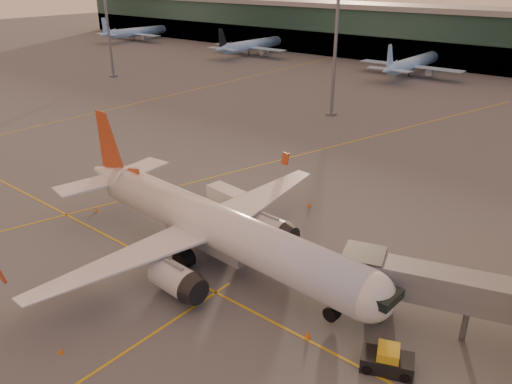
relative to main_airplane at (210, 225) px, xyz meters
The scene contains 14 objects.
ground 9.84m from the main_airplane, 94.18° to the right, with size 600.00×600.00×0.00m, color #4C4F54.
taxi_markings 36.69m from the main_airplane, 102.63° to the left, with size 100.12×173.00×0.01m.
mast_west_far 105.60m from the main_airplane, 149.65° to the left, with size 2.40×2.40×25.60m.
mast_west_near 61.65m from the main_airplane, 109.89° to the left, with size 2.40×2.40×25.60m.
distant_aircraft_row 121.97m from the main_airplane, 116.51° to the left, with size 225.00×34.00×13.00m.
main_airplane is the anchor object (origin of this frame).
jet_bridge 26.24m from the main_airplane, 10.46° to the left, with size 21.52×9.40×6.15m.
catering_truck 10.01m from the main_airplane, 122.95° to the left, with size 5.25×2.78×3.91m.
pushback_tug 21.67m from the main_airplane, ahead, with size 4.40×3.39×2.01m.
cone_nose 21.87m from the main_airplane, ahead, with size 0.42×0.42×0.53m.
cone_tail 19.69m from the main_airplane, behind, with size 0.40×0.40×0.51m.
cone_wing_right 18.13m from the main_airplane, 88.34° to the right, with size 0.40×0.40×0.51m.
cone_wing_left 17.81m from the main_airplane, 87.93° to the left, with size 0.48×0.48×0.62m.
cone_fwd 15.49m from the main_airplane, 14.00° to the right, with size 0.49×0.49×0.62m.
Camera 1 is at (32.83, -22.76, 27.80)m, focal length 35.00 mm.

